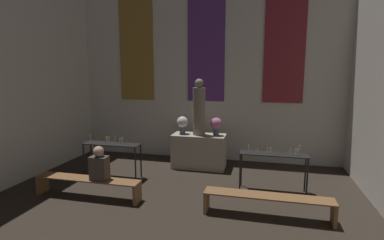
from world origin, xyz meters
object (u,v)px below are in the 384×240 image
at_px(statue, 199,109).
at_px(flower_vase_right, 216,125).
at_px(pew_back_left, 88,183).
at_px(person_seated, 99,165).
at_px(candle_rack_left, 112,148).
at_px(flower_vase_left, 182,123).
at_px(altar, 199,151).
at_px(candle_rack_right, 273,159).
at_px(pew_back_right, 267,201).

height_order(statue, flower_vase_right, statue).
height_order(pew_back_left, person_seated, person_seated).
xyz_separation_m(candle_rack_left, person_seated, (0.41, -1.27, -0.00)).
bearing_deg(person_seated, candle_rack_left, 107.83).
xyz_separation_m(statue, candle_rack_left, (-1.95, -1.26, -0.89)).
xyz_separation_m(candle_rack_left, pew_back_left, (0.11, -1.27, -0.42)).
xyz_separation_m(flower_vase_left, person_seated, (-1.07, -2.53, -0.49)).
distance_m(flower_vase_left, candle_rack_left, 2.00).
bearing_deg(altar, person_seated, -121.33).
xyz_separation_m(altar, statue, (0.00, 0.00, 1.17)).
distance_m(candle_rack_right, pew_back_right, 1.34).
xyz_separation_m(altar, flower_vase_left, (-0.47, 0.00, 0.76)).
height_order(flower_vase_left, pew_back_left, flower_vase_left).
height_order(altar, flower_vase_right, flower_vase_right).
bearing_deg(person_seated, pew_back_right, -0.00).
height_order(flower_vase_right, pew_back_left, flower_vase_right).
bearing_deg(person_seated, statue, 58.67).
bearing_deg(pew_back_right, flower_vase_left, 132.35).
height_order(flower_vase_right, pew_back_right, flower_vase_right).
xyz_separation_m(candle_rack_right, person_seated, (-3.49, -1.27, -0.00)).
bearing_deg(person_seated, flower_vase_right, 51.53).
xyz_separation_m(flower_vase_left, flower_vase_right, (0.94, 0.00, 0.00)).
xyz_separation_m(statue, candle_rack_right, (1.95, -1.27, -0.89)).
height_order(altar, candle_rack_left, candle_rack_left).
bearing_deg(person_seated, candle_rack_right, 19.93).
bearing_deg(altar, flower_vase_left, 180.00).
height_order(statue, pew_back_left, statue).
distance_m(altar, person_seated, 2.98).
height_order(candle_rack_right, person_seated, person_seated).
xyz_separation_m(flower_vase_right, pew_back_left, (-2.31, -2.53, -0.91)).
bearing_deg(pew_back_left, person_seated, 0.00).
relative_size(candle_rack_left, pew_back_left, 0.63).
distance_m(pew_back_left, pew_back_right, 3.67).
distance_m(flower_vase_right, pew_back_left, 3.54).
distance_m(altar, candle_rack_right, 2.34).
relative_size(pew_back_left, person_seated, 3.26).
relative_size(candle_rack_right, pew_back_right, 0.63).
relative_size(flower_vase_left, pew_back_right, 0.21).
relative_size(candle_rack_left, candle_rack_right, 1.00).
bearing_deg(pew_back_left, altar, 54.03).
distance_m(flower_vase_right, person_seated, 3.27).
distance_m(flower_vase_right, pew_back_right, 3.02).
height_order(flower_vase_right, candle_rack_right, flower_vase_right).
height_order(candle_rack_right, pew_back_left, candle_rack_right).
distance_m(flower_vase_left, pew_back_left, 3.02).
relative_size(pew_back_left, pew_back_right, 1.00).
relative_size(flower_vase_right, person_seated, 0.69).
xyz_separation_m(candle_rack_right, pew_back_left, (-3.79, -1.27, -0.42)).
height_order(statue, candle_rack_right, statue).
distance_m(altar, candle_rack_left, 2.34).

